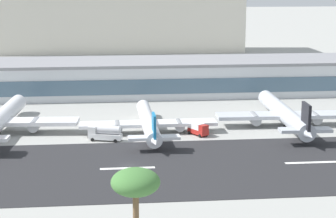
{
  "coord_description": "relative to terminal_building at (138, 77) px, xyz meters",
  "views": [
    {
      "loc": [
        -3.62,
        -124.32,
        40.77
      ],
      "look_at": [
        12.12,
        34.89,
        4.85
      ],
      "focal_mm": 62.89,
      "sensor_mm": 36.0,
      "label": 1
    }
  ],
  "objects": [
    {
      "name": "ground_plane",
      "position": [
        -6.18,
        -81.98,
        -6.07
      ],
      "size": [
        1400.0,
        1400.0,
        0.0
      ],
      "primitive_type": "plane",
      "color": "#9E9E99"
    },
    {
      "name": "runway_strip",
      "position": [
        -6.18,
        -83.78,
        -6.03
      ],
      "size": [
        800.0,
        41.04,
        0.08
      ],
      "primitive_type": "cube",
      "color": "#262628",
      "rests_on": "ground_plane"
    },
    {
      "name": "runway_centreline_dash_4",
      "position": [
        -6.58,
        -83.78,
        -5.98
      ],
      "size": [
        12.0,
        1.2,
        0.01
      ],
      "primitive_type": "cube",
      "color": "white",
      "rests_on": "runway_strip"
    },
    {
      "name": "runway_centreline_dash_5",
      "position": [
        34.71,
        -83.78,
        -5.98
      ],
      "size": [
        12.0,
        1.2,
        0.01
      ],
      "primitive_type": "cube",
      "color": "white",
      "rests_on": "runway_strip"
    },
    {
      "name": "terminal_building",
      "position": [
        0.0,
        0.0,
        0.0
      ],
      "size": [
        202.85,
        27.46,
        12.12
      ],
      "color": "silver",
      "rests_on": "ground_plane"
    },
    {
      "name": "distant_hotel_block",
      "position": [
        -9.87,
        123.75,
        16.72
      ],
      "size": [
        148.1,
        26.67,
        45.58
      ],
      "primitive_type": "cube",
      "color": "beige",
      "rests_on": "ground_plane"
    },
    {
      "name": "airliner_blue_tail_gate_1",
      "position": [
        -0.05,
        -55.22,
        -3.14
      ],
      "size": [
        36.72,
        44.02,
        9.19
      ],
      "rotation": [
        0.0,
        0.0,
        1.59
      ],
      "color": "silver",
      "rests_on": "ground_plane"
    },
    {
      "name": "airliner_black_tail_gate_2",
      "position": [
        38.37,
        -51.21,
        -2.68
      ],
      "size": [
        38.19,
        50.89,
        10.62
      ],
      "rotation": [
        0.0,
        0.0,
        1.54
      ],
      "color": "silver",
      "rests_on": "ground_plane"
    },
    {
      "name": "service_box_truck_1",
      "position": [
        12.87,
        -57.8,
        -4.28
      ],
      "size": [
        5.2,
        6.37,
        3.25
      ],
      "rotation": [
        0.0,
        0.0,
        5.27
      ],
      "color": "#B2231E",
      "rests_on": "ground_plane"
    },
    {
      "name": "service_fuel_truck_2",
      "position": [
        -11.55,
        -60.8,
        -4.04
      ],
      "size": [
        8.89,
        4.89,
        3.95
      ],
      "rotation": [
        0.0,
        0.0,
        2.86
      ],
      "color": "white",
      "rests_on": "ground_plane"
    },
    {
      "name": "palm_tree_0",
      "position": [
        -6.99,
        -136.55,
        9.14
      ],
      "size": [
        6.23,
        6.23,
        17.46
      ],
      "color": "brown",
      "rests_on": "ground_plane"
    }
  ]
}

